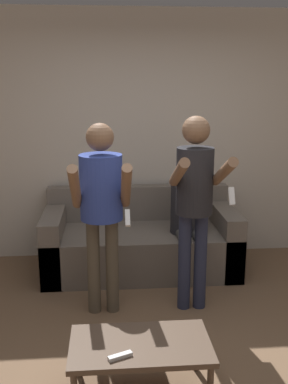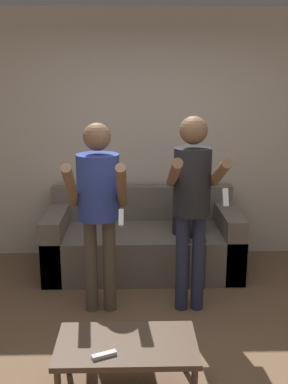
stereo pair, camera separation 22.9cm
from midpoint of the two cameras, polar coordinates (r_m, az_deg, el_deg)
ground_plane at (r=3.41m, az=1.46°, el=-21.10°), size 14.00×14.00×0.00m
wall_back at (r=5.00m, az=-1.13°, el=7.01°), size 6.40×0.06×2.70m
couch at (r=4.78m, az=-1.84°, el=-6.48°), size 1.98×0.91×0.83m
person_standing_left at (r=3.70m, az=-7.21°, el=-0.74°), size 0.47×0.65×1.64m
person_standing_right at (r=3.73m, az=4.73°, el=-0.12°), size 0.43×0.70×1.69m
person_seated at (r=4.50m, az=4.16°, el=-2.66°), size 0.33×0.54×1.20m
coffee_table at (r=2.99m, az=-2.79°, el=-19.25°), size 0.89×0.50×0.37m
remote_on_table at (r=2.84m, az=-5.51°, el=-20.07°), size 0.15×0.09×0.02m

